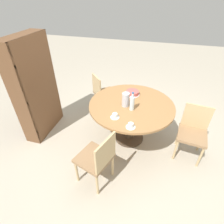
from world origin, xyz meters
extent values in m
plane|color=#B2A893|center=(0.00, 0.00, 0.00)|extent=(14.00, 14.00, 0.00)
cylinder|color=#473828|center=(0.00, 0.00, 0.01)|extent=(0.51, 0.51, 0.03)
cylinder|color=#473828|center=(0.00, 0.00, 0.37)|extent=(0.14, 0.14, 0.68)
cylinder|color=#9E7042|center=(0.00, 0.00, 0.73)|extent=(1.38, 1.38, 0.04)
cylinder|color=tan|center=(-0.29, -0.79, 0.21)|extent=(0.03, 0.03, 0.41)
cylinder|color=tan|center=(-0.33, -1.14, 0.21)|extent=(0.03, 0.03, 0.41)
cylinder|color=tan|center=(0.07, -0.83, 0.21)|extent=(0.03, 0.03, 0.41)
cylinder|color=tan|center=(0.02, -1.19, 0.21)|extent=(0.03, 0.03, 0.41)
cube|color=#93704C|center=(-0.13, -0.99, 0.44)|extent=(0.47, 0.47, 0.04)
cube|color=tan|center=(0.06, -1.01, 0.66)|extent=(0.08, 0.40, 0.41)
cylinder|color=tan|center=(0.72, 0.42, 0.21)|extent=(0.03, 0.03, 0.41)
cylinder|color=tan|center=(0.99, 0.66, 0.21)|extent=(0.03, 0.03, 0.41)
cylinder|color=tan|center=(0.48, 0.68, 0.21)|extent=(0.03, 0.03, 0.41)
cylinder|color=tan|center=(0.75, 0.93, 0.21)|extent=(0.03, 0.03, 0.41)
cube|color=#93704C|center=(0.74, 0.67, 0.44)|extent=(0.59, 0.59, 0.04)
cube|color=tan|center=(0.60, 0.82, 0.66)|extent=(0.31, 0.29, 0.41)
cylinder|color=tan|center=(-0.72, 0.43, 0.21)|extent=(0.03, 0.03, 0.41)
cylinder|color=tan|center=(-1.06, 0.54, 0.21)|extent=(0.03, 0.03, 0.41)
cylinder|color=tan|center=(-0.83, 0.09, 0.21)|extent=(0.03, 0.03, 0.41)
cylinder|color=tan|center=(-1.17, 0.20, 0.21)|extent=(0.03, 0.03, 0.41)
cube|color=#93704C|center=(-0.95, 0.31, 0.44)|extent=(0.53, 0.53, 0.04)
cube|color=tan|center=(-1.01, 0.13, 0.66)|extent=(0.39, 0.15, 0.41)
cube|color=brown|center=(0.25, 1.64, 0.87)|extent=(0.04, 0.28, 1.74)
cube|color=brown|center=(-0.56, 1.64, 0.87)|extent=(0.04, 0.28, 1.74)
cube|color=brown|center=(-0.16, 1.51, 0.87)|extent=(0.85, 0.02, 1.74)
cube|color=brown|center=(-0.16, 1.64, 0.02)|extent=(0.78, 0.27, 0.04)
cube|color=brown|center=(-0.16, 1.64, 0.58)|extent=(0.78, 0.27, 0.04)
cube|color=brown|center=(-0.16, 1.64, 1.16)|extent=(0.78, 0.27, 0.04)
cube|color=brown|center=(-0.16, 1.64, 1.72)|extent=(0.78, 0.27, 0.04)
cube|color=orange|center=(0.08, 1.63, 0.27)|extent=(0.30, 0.21, 0.47)
cube|color=#703384|center=(-0.40, 1.63, 0.29)|extent=(0.30, 0.21, 0.51)
cube|color=#234793|center=(0.08, 1.63, 0.78)|extent=(0.30, 0.21, 0.37)
cube|color=#B72D28|center=(-0.39, 1.63, 0.79)|extent=(0.30, 0.21, 0.38)
cube|color=black|center=(0.07, 1.63, 1.41)|extent=(0.33, 0.21, 0.47)
cube|color=teal|center=(-0.38, 1.63, 1.42)|extent=(0.33, 0.21, 0.50)
cylinder|color=silver|center=(-0.07, 0.09, 0.86)|extent=(0.12, 0.12, 0.23)
cone|color=silver|center=(-0.07, 0.09, 0.98)|extent=(0.10, 0.10, 0.02)
sphere|color=silver|center=(-0.07, 0.09, 1.00)|extent=(0.02, 0.02, 0.02)
cylinder|color=silver|center=(-0.15, -0.03, 0.86)|extent=(0.07, 0.07, 0.22)
cylinder|color=silver|center=(-0.15, -0.03, 1.00)|extent=(0.03, 0.03, 0.06)
cylinder|color=#2D5184|center=(-0.15, -0.03, 1.04)|extent=(0.04, 0.04, 0.01)
cylinder|color=white|center=(0.30, 0.04, 0.75)|extent=(0.25, 0.25, 0.01)
cylinder|color=#C65651|center=(0.30, 0.04, 0.79)|extent=(0.22, 0.22, 0.06)
cylinder|color=silver|center=(-0.41, 0.17, 0.75)|extent=(0.13, 0.13, 0.01)
cylinder|color=white|center=(-0.41, 0.17, 0.79)|extent=(0.07, 0.07, 0.06)
cylinder|color=silver|center=(-0.57, -0.09, 0.75)|extent=(0.13, 0.13, 0.01)
cylinder|color=white|center=(-0.57, -0.09, 0.79)|extent=(0.07, 0.07, 0.06)
camera|label=1|loc=(-2.35, -0.33, 2.30)|focal=28.00mm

